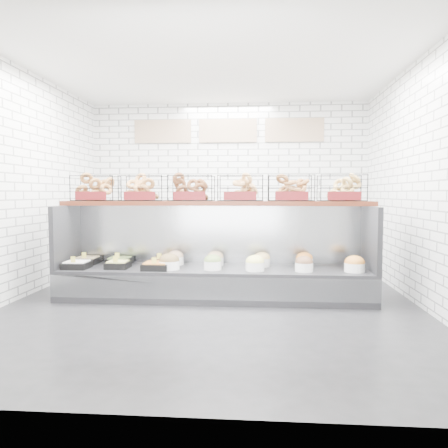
{
  "coord_description": "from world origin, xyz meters",
  "views": [
    {
      "loc": [
        0.57,
        -5.28,
        1.36
      ],
      "look_at": [
        0.11,
        0.45,
        0.96
      ],
      "focal_mm": 35.0,
      "sensor_mm": 36.0,
      "label": 1
    }
  ],
  "objects": [
    {
      "name": "display_case",
      "position": [
        -0.01,
        0.34,
        0.33
      ],
      "size": [
        4.0,
        0.9,
        1.2
      ],
      "color": "black",
      "rests_on": "ground"
    },
    {
      "name": "prep_counter",
      "position": [
        -0.0,
        2.43,
        0.47
      ],
      "size": [
        4.0,
        0.6,
        1.2
      ],
      "color": "#93969B",
      "rests_on": "ground"
    },
    {
      "name": "bagel_shelf",
      "position": [
        -0.0,
        0.52,
        1.4
      ],
      "size": [
        4.1,
        0.5,
        0.4
      ],
      "color": "#3F180D",
      "rests_on": "display_case"
    },
    {
      "name": "room_shell",
      "position": [
        0.0,
        0.6,
        2.06
      ],
      "size": [
        5.02,
        5.51,
        3.01
      ],
      "color": "white",
      "rests_on": "ground"
    },
    {
      "name": "ground",
      "position": [
        0.0,
        0.0,
        0.0
      ],
      "size": [
        5.5,
        5.5,
        0.0
      ],
      "primitive_type": "plane",
      "color": "black",
      "rests_on": "ground"
    }
  ]
}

